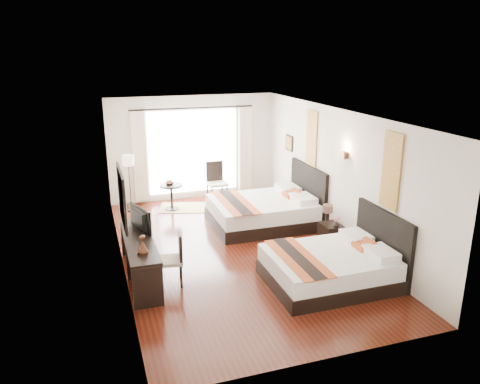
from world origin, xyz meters
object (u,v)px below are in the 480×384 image
object	(u,v)px
table_lamp	(328,210)
bed_near	(333,266)
television	(136,220)
side_table	(172,197)
floor_lamp	(128,164)
nightstand	(331,234)
console_desk	(140,258)
desk_chair	(171,268)
vase	(336,223)
bed_far	(266,210)
window_chair	(217,190)
fruit_bowl	(170,183)

from	to	relation	value
table_lamp	bed_near	bearing A→B (deg)	-114.60
television	side_table	world-z (taller)	television
floor_lamp	nightstand	bearing A→B (deg)	-43.10
console_desk	desk_chair	xyz separation A→B (m)	(0.49, -0.40, -0.09)
nightstand	table_lamp	distance (m)	0.52
desk_chair	floor_lamp	distance (m)	4.28
floor_lamp	side_table	bearing A→B (deg)	-12.68
floor_lamp	vase	bearing A→B (deg)	-44.67
table_lamp	side_table	size ratio (longest dim) A/B	0.50
bed_near	bed_far	distance (m)	3.03
vase	console_desk	bearing A→B (deg)	-179.16
bed_far	window_chair	bearing A→B (deg)	106.68
bed_far	desk_chair	size ratio (longest dim) A/B	2.47
television	window_chair	xyz separation A→B (m)	(2.48, 3.47, -0.66)
window_chair	desk_chair	bearing A→B (deg)	-27.71
television	window_chair	world-z (taller)	television
nightstand	floor_lamp	size ratio (longest dim) A/B	0.33
nightstand	side_table	xyz separation A→B (m)	(-2.76, 3.29, 0.10)
console_desk	television	distance (m)	0.71
bed_near	bed_far	size ratio (longest dim) A/B	0.92
vase	console_desk	world-z (taller)	console_desk
console_desk	desk_chair	bearing A→B (deg)	-39.32
television	desk_chair	bearing A→B (deg)	-167.87
table_lamp	console_desk	size ratio (longest dim) A/B	0.15
floor_lamp	fruit_bowl	distance (m)	1.12
table_lamp	side_table	xyz separation A→B (m)	(-2.74, 3.14, -0.40)
nightstand	television	bearing A→B (deg)	178.22
side_table	table_lamp	bearing A→B (deg)	-48.89
side_table	fruit_bowl	world-z (taller)	fruit_bowl
floor_lamp	side_table	size ratio (longest dim) A/B	2.17
side_table	television	bearing A→B (deg)	-110.65
vase	window_chair	xyz separation A→B (m)	(-1.48, 3.79, -0.24)
desk_chair	fruit_bowl	bearing A→B (deg)	-92.02
bed_far	desk_chair	world-z (taller)	bed_far
vase	side_table	bearing A→B (deg)	128.33
vase	desk_chair	size ratio (longest dim) A/B	0.14
vase	fruit_bowl	xyz separation A→B (m)	(-2.79, 3.52, 0.13)
nightstand	floor_lamp	xyz separation A→B (m)	(-3.76, 3.52, 0.99)
vase	side_table	world-z (taller)	side_table
side_table	window_chair	bearing A→B (deg)	13.07
television	fruit_bowl	xyz separation A→B (m)	(1.16, 3.20, -0.28)
console_desk	window_chair	size ratio (longest dim) A/B	2.06
bed_near	vase	xyz separation A→B (m)	(0.77, 1.29, 0.25)
desk_chair	side_table	size ratio (longest dim) A/B	1.44
table_lamp	television	size ratio (longest dim) A/B	0.43
floor_lamp	side_table	world-z (taller)	floor_lamp
table_lamp	desk_chair	size ratio (longest dim) A/B	0.35
table_lamp	desk_chair	world-z (taller)	desk_chair
nightstand	fruit_bowl	xyz separation A→B (m)	(-2.79, 3.32, 0.47)
television	side_table	distance (m)	3.45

